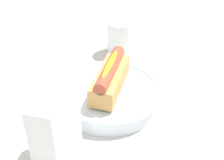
% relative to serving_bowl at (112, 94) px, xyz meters
% --- Properties ---
extents(ground_plane, '(2.40, 2.40, 0.00)m').
position_rel_serving_bowl_xyz_m(ground_plane, '(-0.02, 0.00, -0.02)').
color(ground_plane, beige).
extents(serving_bowl, '(0.23, 0.23, 0.04)m').
position_rel_serving_bowl_xyz_m(serving_bowl, '(0.00, 0.00, 0.00)').
color(serving_bowl, silver).
rests_on(serving_bowl, ground_plane).
extents(hotdog_front, '(0.16, 0.07, 0.06)m').
position_rel_serving_bowl_xyz_m(hotdog_front, '(0.00, 0.00, 0.05)').
color(hotdog_front, tan).
rests_on(hotdog_front, serving_bowl).
extents(water_glass, '(0.07, 0.07, 0.09)m').
position_rel_serving_bowl_xyz_m(water_glass, '(0.22, 0.01, 0.02)').
color(water_glass, white).
rests_on(water_glass, ground_plane).
extents(napkin_box, '(0.12, 0.06, 0.15)m').
position_rel_serving_bowl_xyz_m(napkin_box, '(-0.17, 0.07, 0.05)').
color(napkin_box, white).
rests_on(napkin_box, ground_plane).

